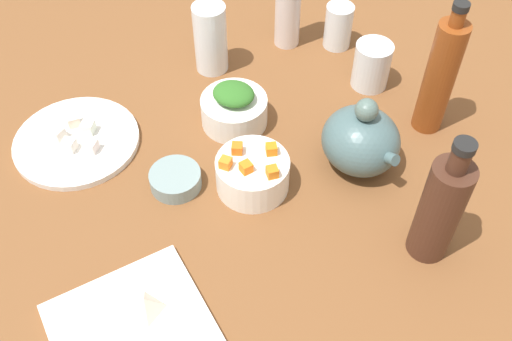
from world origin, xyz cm
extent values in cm
cube|color=brown|center=(0.00, 0.00, 1.50)|extent=(190.00, 190.00, 3.00)
cylinder|color=white|center=(-27.56, -21.43, 3.60)|extent=(22.98, 22.98, 1.20)
cylinder|color=white|center=(-16.15, 5.90, 5.85)|extent=(12.49, 12.49, 5.69)
cylinder|color=white|center=(-1.06, -0.32, 6.09)|extent=(12.60, 12.60, 6.18)
cylinder|color=gray|center=(-8.58, -11.00, 4.50)|extent=(8.93, 8.93, 3.00)
ellipsoid|color=#476366|center=(4.92, 18.51, 8.69)|extent=(14.05, 13.28, 11.38)
sphere|color=#526A64|center=(4.92, 18.51, 15.95)|extent=(3.93, 3.93, 3.93)
cylinder|color=#476366|center=(10.89, 18.51, 10.11)|extent=(5.38, 2.00, 3.93)
cylinder|color=brown|center=(4.74, 35.85, 14.27)|extent=(5.48, 5.48, 22.55)
cylinder|color=brown|center=(4.74, 35.85, 27.01)|extent=(2.47, 2.47, 2.92)
cylinder|color=black|center=(4.74, 35.85, 29.06)|extent=(2.74, 2.74, 1.20)
cylinder|color=#45271A|center=(25.00, 15.95, 12.46)|extent=(6.38, 6.38, 18.93)
cylinder|color=#45271A|center=(25.00, 15.95, 23.93)|extent=(2.87, 2.87, 4.00)
cylinder|color=black|center=(25.00, 15.95, 26.53)|extent=(3.19, 3.19, 1.20)
cylinder|color=white|center=(-10.31, 34.55, 7.74)|extent=(7.37, 7.37, 9.47)
cylinder|color=white|center=(-32.54, 10.83, 10.32)|extent=(6.69, 6.69, 14.65)
cylinder|color=white|center=(-24.07, 37.22, 7.79)|extent=(5.87, 5.87, 9.58)
cube|color=orange|center=(-0.19, -1.96, 10.08)|extent=(1.81, 1.81, 1.80)
cube|color=orange|center=(-1.00, 3.78, 10.08)|extent=(2.41, 2.41, 1.80)
cube|color=orange|center=(-2.68, -4.23, 10.08)|extent=(2.49, 2.49, 1.80)
cube|color=orange|center=(-4.34, -0.91, 10.08)|extent=(2.52, 2.52, 1.80)
cube|color=orange|center=(3.22, 1.01, 10.08)|extent=(2.26, 2.26, 1.80)
ellipsoid|color=#306B24|center=(-16.15, 5.90, 10.16)|extent=(10.28, 9.96, 2.92)
cube|color=silver|center=(-29.58, -23.85, 5.30)|extent=(2.90, 2.90, 2.20)
cube|color=white|center=(-25.66, -23.23, 5.30)|extent=(3.11, 3.11, 2.20)
cube|color=#FAE3CA|center=(-31.18, -20.17, 5.30)|extent=(2.54, 2.54, 2.20)
cube|color=white|center=(-27.99, -18.59, 5.30)|extent=(3.11, 3.11, 2.20)
cube|color=white|center=(-23.32, -20.07, 5.30)|extent=(3.10, 3.10, 2.20)
pyramid|color=beige|center=(10.46, -26.31, 5.50)|extent=(5.60, 5.63, 3.00)
camera|label=1|loc=(53.49, -35.90, 82.54)|focal=41.45mm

